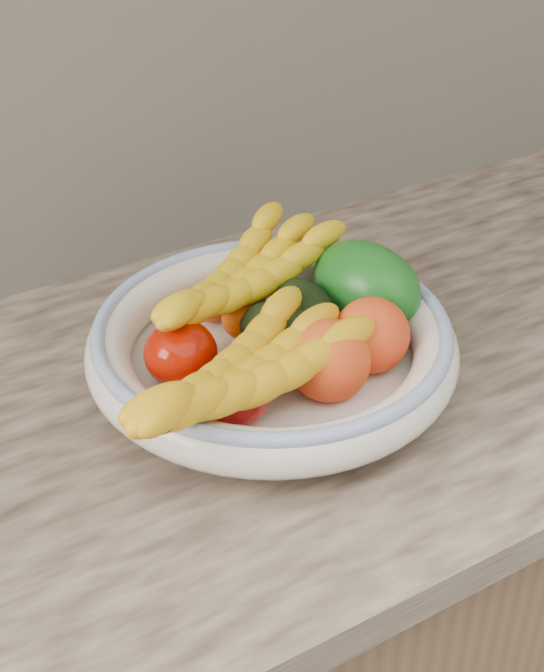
{
  "coord_description": "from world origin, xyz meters",
  "views": [
    {
      "loc": [
        -0.41,
        0.97,
        1.5
      ],
      "look_at": [
        0.0,
        1.66,
        0.96
      ],
      "focal_mm": 50.0,
      "sensor_mm": 36.0,
      "label": 1
    }
  ],
  "objects_px": {
    "green_mango": "(366,286)",
    "banana_bunch_front": "(244,381)",
    "fruit_bowl": "(272,345)",
    "banana_bunch_back": "(242,284)"
  },
  "relations": [
    {
      "from": "green_mango",
      "to": "banana_bunch_front",
      "type": "height_order",
      "value": "green_mango"
    },
    {
      "from": "fruit_bowl",
      "to": "banana_bunch_front",
      "type": "xyz_separation_m",
      "value": [
        -0.08,
        -0.08,
        0.03
      ]
    },
    {
      "from": "green_mango",
      "to": "banana_bunch_front",
      "type": "xyz_separation_m",
      "value": [
        -0.2,
        -0.09,
        0.01
      ]
    },
    {
      "from": "banana_bunch_back",
      "to": "fruit_bowl",
      "type": "bearing_deg",
      "value": -117.12
    },
    {
      "from": "green_mango",
      "to": "banana_bunch_back",
      "type": "relative_size",
      "value": 0.46
    },
    {
      "from": "banana_bunch_front",
      "to": "fruit_bowl",
      "type": "bearing_deg",
      "value": 25.35
    },
    {
      "from": "banana_bunch_back",
      "to": "banana_bunch_front",
      "type": "xyz_separation_m",
      "value": [
        -0.08,
        -0.14,
        -0.01
      ]
    },
    {
      "from": "fruit_bowl",
      "to": "green_mango",
      "type": "relative_size",
      "value": 2.89
    },
    {
      "from": "green_mango",
      "to": "banana_bunch_back",
      "type": "xyz_separation_m",
      "value": [
        -0.12,
        0.05,
        0.01
      ]
    },
    {
      "from": "banana_bunch_back",
      "to": "banana_bunch_front",
      "type": "relative_size",
      "value": 0.95
    }
  ]
}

